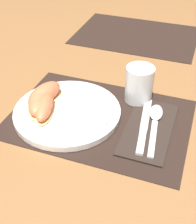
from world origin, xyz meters
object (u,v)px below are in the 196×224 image
(spoon, at_px, (155,119))
(fork, at_px, (72,106))
(plate, at_px, (67,112))
(citrus_wedge_0, at_px, (46,93))
(knife, at_px, (144,126))
(citrus_wedge_3, at_px, (44,106))
(citrus_wedge_1, at_px, (39,100))
(juice_glass, at_px, (139,86))
(citrus_wedge_2, at_px, (39,105))

(spoon, height_order, fork, fork)
(plate, distance_m, citrus_wedge_0, 0.08)
(plate, height_order, knife, plate)
(plate, xyz_separation_m, citrus_wedge_0, (-0.07, 0.02, 0.03))
(citrus_wedge_3, bearing_deg, spoon, 15.76)
(fork, height_order, citrus_wedge_0, citrus_wedge_0)
(citrus_wedge_1, bearing_deg, spoon, 11.13)
(fork, xyz_separation_m, citrus_wedge_0, (-0.08, 0.00, 0.02))
(spoon, xyz_separation_m, fork, (-0.21, -0.03, 0.01))
(citrus_wedge_0, xyz_separation_m, citrus_wedge_3, (0.02, -0.05, -0.00))
(knife, distance_m, citrus_wedge_3, 0.25)
(citrus_wedge_0, bearing_deg, juice_glass, 25.27)
(juice_glass, relative_size, citrus_wedge_0, 0.80)
(plate, distance_m, juice_glass, 0.20)
(juice_glass, distance_m, fork, 0.19)
(plate, relative_size, citrus_wedge_0, 2.24)
(juice_glass, distance_m, knife, 0.13)
(fork, relative_size, citrus_wedge_3, 1.45)
(citrus_wedge_1, bearing_deg, plate, 5.36)
(juice_glass, bearing_deg, citrus_wedge_2, -145.12)
(spoon, relative_size, fork, 1.00)
(spoon, relative_size, citrus_wedge_3, 1.45)
(plate, relative_size, fork, 1.41)
(juice_glass, relative_size, citrus_wedge_3, 0.74)
(fork, distance_m, citrus_wedge_3, 0.07)
(fork, relative_size, citrus_wedge_2, 1.82)
(plate, distance_m, citrus_wedge_3, 0.06)
(plate, bearing_deg, fork, 67.46)
(plate, xyz_separation_m, citrus_wedge_1, (-0.07, -0.01, 0.03))
(knife, bearing_deg, spoon, 59.53)
(juice_glass, xyz_separation_m, fork, (-0.15, -0.11, -0.02))
(knife, bearing_deg, citrus_wedge_0, 178.69)
(spoon, distance_m, citrus_wedge_0, 0.29)
(knife, bearing_deg, plate, -175.41)
(fork, bearing_deg, plate, -112.54)
(citrus_wedge_1, xyz_separation_m, citrus_wedge_2, (0.01, -0.02, -0.00))
(plate, xyz_separation_m, citrus_wedge_2, (-0.07, -0.03, 0.02))
(spoon, height_order, citrus_wedge_1, citrus_wedge_1)
(juice_glass, distance_m, citrus_wedge_1, 0.26)
(plate, relative_size, citrus_wedge_3, 2.05)
(citrus_wedge_2, bearing_deg, knife, 8.85)
(citrus_wedge_1, distance_m, citrus_wedge_3, 0.03)
(spoon, xyz_separation_m, citrus_wedge_3, (-0.27, -0.08, 0.02))
(citrus_wedge_2, bearing_deg, fork, 30.16)
(citrus_wedge_0, height_order, citrus_wedge_2, citrus_wedge_0)
(citrus_wedge_3, bearing_deg, knife, 9.40)
(knife, xyz_separation_m, citrus_wedge_0, (-0.27, 0.01, 0.03))
(juice_glass, bearing_deg, citrus_wedge_0, -154.73)
(spoon, distance_m, fork, 0.21)
(plate, relative_size, citrus_wedge_2, 2.57)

